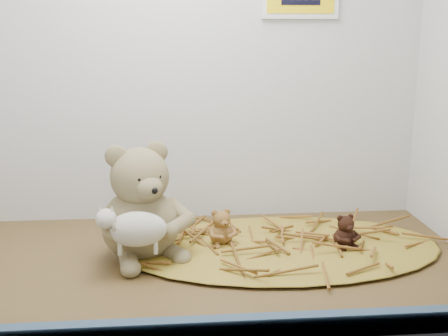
{
  "coord_description": "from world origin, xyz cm",
  "views": [
    {
      "loc": [
        0.37,
        -105.03,
        45.55
      ],
      "look_at": [
        9.65,
        1.47,
        19.36
      ],
      "focal_mm": 45.0,
      "sensor_mm": 36.0,
      "label": 1
    }
  ],
  "objects_px": {
    "mini_teddy_tan": "(221,225)",
    "mini_teddy_brown": "(345,229)",
    "toy_lamb": "(137,229)",
    "main_teddy": "(140,201)"
  },
  "relations": [
    {
      "from": "mini_teddy_tan",
      "to": "mini_teddy_brown",
      "type": "relative_size",
      "value": 1.09
    },
    {
      "from": "toy_lamb",
      "to": "mini_teddy_tan",
      "type": "xyz_separation_m",
      "value": [
        0.17,
        0.12,
        -0.04
      ]
    },
    {
      "from": "toy_lamb",
      "to": "mini_teddy_tan",
      "type": "relative_size",
      "value": 1.89
    },
    {
      "from": "mini_teddy_tan",
      "to": "mini_teddy_brown",
      "type": "height_order",
      "value": "mini_teddy_tan"
    },
    {
      "from": "main_teddy",
      "to": "mini_teddy_tan",
      "type": "bearing_deg",
      "value": -14.79
    },
    {
      "from": "mini_teddy_tan",
      "to": "mini_teddy_brown",
      "type": "xyz_separation_m",
      "value": [
        0.26,
        -0.04,
        -0.0
      ]
    },
    {
      "from": "main_teddy",
      "to": "toy_lamb",
      "type": "distance_m",
      "value": 0.09
    },
    {
      "from": "mini_teddy_tan",
      "to": "mini_teddy_brown",
      "type": "distance_m",
      "value": 0.26
    },
    {
      "from": "mini_teddy_tan",
      "to": "toy_lamb",
      "type": "bearing_deg",
      "value": -160.37
    },
    {
      "from": "toy_lamb",
      "to": "mini_teddy_tan",
      "type": "distance_m",
      "value": 0.21
    }
  ]
}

